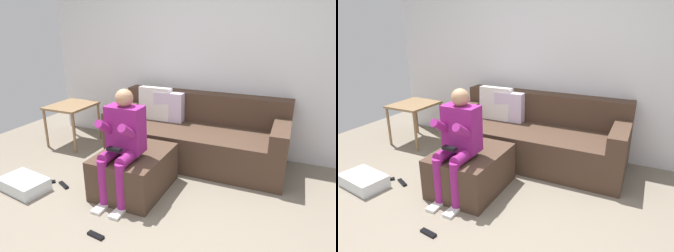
% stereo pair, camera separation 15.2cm
% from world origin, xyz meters
% --- Properties ---
extents(ground_plane, '(6.37, 6.37, 0.00)m').
position_xyz_m(ground_plane, '(0.00, 0.00, 0.00)').
color(ground_plane, slate).
extents(wall_back, '(4.90, 0.10, 2.62)m').
position_xyz_m(wall_back, '(0.00, 2.12, 1.31)').
color(wall_back, silver).
rests_on(wall_back, ground_plane).
extents(couch_sectional, '(2.21, 0.91, 0.89)m').
position_xyz_m(couch_sectional, '(-0.01, 1.68, 0.33)').
color(couch_sectional, '#473326').
rests_on(couch_sectional, ground_plane).
extents(ottoman, '(0.66, 0.82, 0.43)m').
position_xyz_m(ottoman, '(-0.36, 0.67, 0.22)').
color(ottoman, '#473326').
rests_on(ottoman, ground_plane).
extents(person_seated, '(0.36, 0.56, 1.12)m').
position_xyz_m(person_seated, '(-0.38, 0.50, 0.64)').
color(person_seated, '#8C1E72').
rests_on(person_seated, ground_plane).
extents(storage_bin, '(0.54, 0.39, 0.14)m').
position_xyz_m(storage_bin, '(-1.43, 0.18, 0.07)').
color(storage_bin, silver).
rests_on(storage_bin, ground_plane).
extents(side_table, '(0.56, 0.63, 0.59)m').
position_xyz_m(side_table, '(-1.83, 1.47, 0.51)').
color(side_table, olive).
rests_on(side_table, ground_plane).
extents(remote_near_ottoman, '(0.16, 0.07, 0.02)m').
position_xyz_m(remote_near_ottoman, '(-0.28, -0.13, 0.01)').
color(remote_near_ottoman, black).
rests_on(remote_near_ottoman, ground_plane).
extents(remote_by_storage_bin, '(0.18, 0.11, 0.02)m').
position_xyz_m(remote_by_storage_bin, '(-1.11, 0.41, 0.01)').
color(remote_by_storage_bin, black).
rests_on(remote_by_storage_bin, ground_plane).
extents(remote_under_side_table, '(0.15, 0.15, 0.02)m').
position_xyz_m(remote_under_side_table, '(-1.31, 0.38, 0.01)').
color(remote_under_side_table, black).
rests_on(remote_under_side_table, ground_plane).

